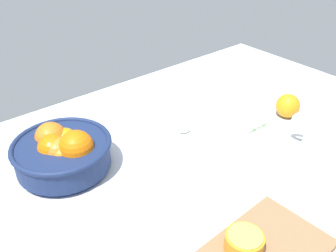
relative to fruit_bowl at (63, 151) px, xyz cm
name	(u,v)px	position (x,y,z in cm)	size (l,w,h in cm)	color
ground_plane	(187,154)	(27.89, -13.09, -6.43)	(144.10, 89.00, 3.00)	silver
fruit_bowl	(63,151)	(0.00, 0.00, 0.00)	(23.36, 23.36, 11.22)	navy
juice_pitcher	(330,133)	(54.77, -36.24, 0.74)	(12.31, 16.02, 16.37)	white
orange_half_0	(244,242)	(13.65, -44.01, -1.66)	(7.10, 7.10, 3.70)	orange
loose_orange_2	(288,106)	(62.02, -19.13, -1.39)	(7.07, 7.07, 7.07)	orange
spoon	(195,128)	(35.88, -7.22, -4.49)	(14.60, 5.06, 1.00)	silver
herb_sprig_1	(259,127)	(50.47, -18.31, -4.66)	(8.34, 1.12, 0.99)	#4E733F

